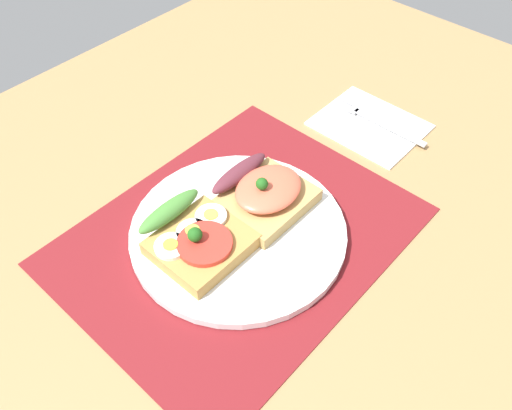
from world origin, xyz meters
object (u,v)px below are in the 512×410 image
at_px(sandwich_egg_tomato, 196,238).
at_px(sandwich_salmon, 265,194).
at_px(plate, 238,232).
at_px(fork, 375,120).
at_px(napkin, 372,125).

xyz_separation_m(sandwich_egg_tomato, sandwich_salmon, (0.10, -0.01, 0.00)).
bearing_deg(sandwich_salmon, plate, -176.64).
xyz_separation_m(sandwich_salmon, fork, (0.22, -0.01, -0.02)).
distance_m(napkin, fork, 0.01).
bearing_deg(fork, plate, 179.34).
distance_m(plate, fork, 0.27).
distance_m(sandwich_egg_tomato, napkin, 0.32).
relative_size(plate, napkin, 1.75).
relative_size(sandwich_egg_tomato, fork, 0.70).
relative_size(sandwich_salmon, fork, 0.69).
relative_size(sandwich_salmon, napkin, 0.74).
xyz_separation_m(plate, fork, (0.27, -0.00, -0.00)).
bearing_deg(sandwich_egg_tomato, plate, -19.54).
xyz_separation_m(plate, sandwich_egg_tomato, (-0.05, 0.02, 0.02)).
bearing_deg(sandwich_egg_tomato, sandwich_salmon, -8.33).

